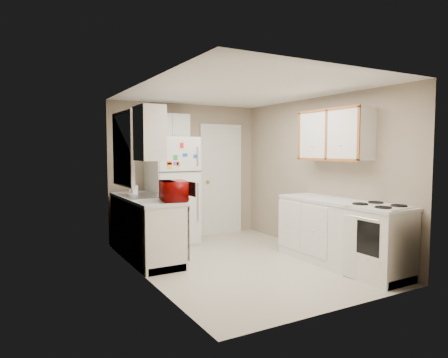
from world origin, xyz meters
TOP-DOWN VIEW (x-y plane):
  - floor at (0.00, 0.00)m, footprint 3.80×3.80m
  - ceiling at (0.00, 0.00)m, footprint 3.80×3.80m
  - wall_left at (-1.40, 0.00)m, footprint 3.80×3.80m
  - wall_right at (1.40, 0.00)m, footprint 3.80×3.80m
  - wall_back at (0.00, 1.90)m, footprint 2.80×2.80m
  - wall_front at (0.00, -1.90)m, footprint 2.80×2.80m
  - left_counter at (-1.10, 0.90)m, footprint 0.60×1.80m
  - dishwasher at (-0.81, 0.30)m, footprint 0.03×0.58m
  - sink at (-1.10, 1.05)m, footprint 0.54×0.74m
  - microwave at (-0.89, 0.30)m, footprint 0.53×0.36m
  - soap_bottle at (-1.15, 1.30)m, footprint 0.12×0.12m
  - window_blinds at (-1.36, 1.05)m, footprint 0.10×0.98m
  - upper_cabinet_left at (-1.25, 0.22)m, footprint 0.30×0.45m
  - refrigerator at (-0.42, 1.54)m, footprint 0.74×0.72m
  - cabinet_over_fridge at (-0.40, 1.75)m, footprint 0.70×0.30m
  - interior_door at (0.70, 1.86)m, footprint 0.86×0.06m
  - right_counter at (1.10, -0.80)m, footprint 0.60×2.00m
  - stove at (1.08, -1.44)m, footprint 0.59×0.70m
  - upper_cabinet_right at (1.25, -0.50)m, footprint 0.30×1.20m

SIDE VIEW (x-z plane):
  - floor at x=0.00m, z-range 0.00..0.00m
  - stove at x=1.08m, z-range 0.00..0.78m
  - left_counter at x=-1.10m, z-range 0.00..0.90m
  - right_counter at x=1.10m, z-range 0.00..0.90m
  - dishwasher at x=-0.81m, z-range 0.13..0.85m
  - sink at x=-1.10m, z-range 0.78..0.94m
  - refrigerator at x=-0.42m, z-range 0.00..1.80m
  - soap_bottle at x=-1.15m, z-range 0.89..1.11m
  - interior_door at x=0.70m, z-range -0.02..2.06m
  - microwave at x=-0.89m, z-range 0.89..1.21m
  - wall_left at x=-1.40m, z-range 1.20..1.20m
  - wall_right at x=1.40m, z-range 1.20..1.20m
  - wall_back at x=0.00m, z-range 1.20..1.20m
  - wall_front at x=0.00m, z-range 1.20..1.20m
  - window_blinds at x=-1.36m, z-range 1.06..2.14m
  - upper_cabinet_left at x=-1.25m, z-range 1.45..2.15m
  - upper_cabinet_right at x=1.25m, z-range 1.45..2.15m
  - cabinet_over_fridge at x=-0.40m, z-range 1.80..2.20m
  - ceiling at x=0.00m, z-range 2.40..2.40m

